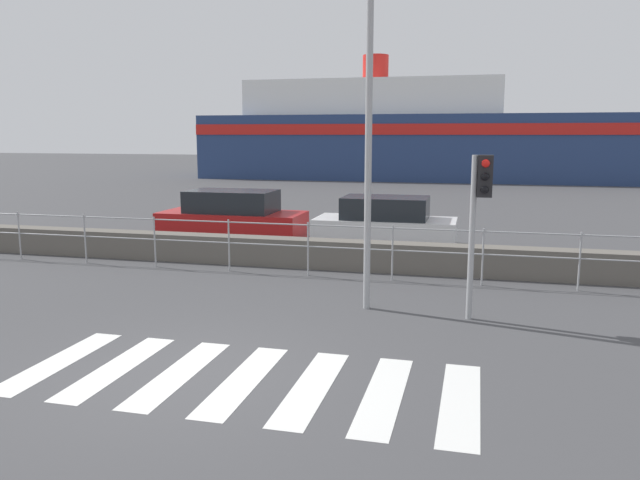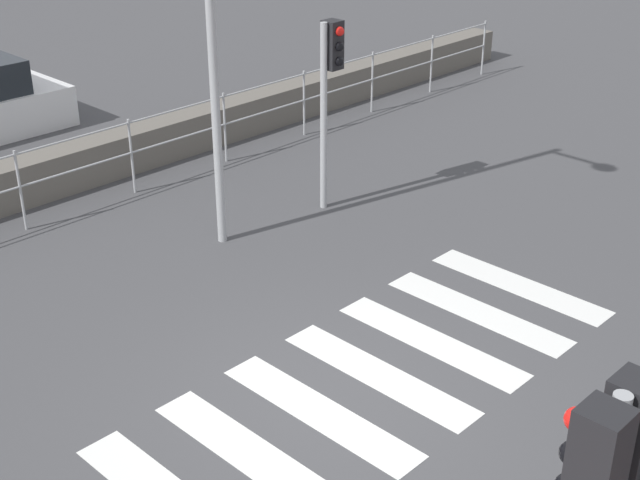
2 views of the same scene
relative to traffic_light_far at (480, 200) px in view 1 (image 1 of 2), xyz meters
The scene contains 9 objects.
ground_plane 5.37m from the traffic_light_far, 136.42° to the right, with size 160.00×160.00×0.00m, color #424244.
crosswalk 4.89m from the traffic_light_far, 129.61° to the right, with size 5.85×2.40×0.01m.
seawall 5.22m from the traffic_light_far, 136.88° to the left, with size 24.80×0.55×0.66m.
harbor_fence 4.56m from the traffic_light_far, 145.25° to the left, with size 22.36×0.04×1.19m.
traffic_light_far is the anchor object (origin of this frame).
streetlamp 2.59m from the traffic_light_far, behind, with size 0.32×1.31×6.08m.
ferry_boat 34.43m from the traffic_light_far, 97.26° to the left, with size 30.88×8.84×8.51m.
parked_car_red 9.94m from the traffic_light_far, 136.39° to the left, with size 4.29×1.75×1.44m.
parked_car_white 7.38m from the traffic_light_far, 110.40° to the left, with size 3.92×1.70×1.36m.
Camera 1 is at (3.55, -7.05, 3.09)m, focal length 35.00 mm.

